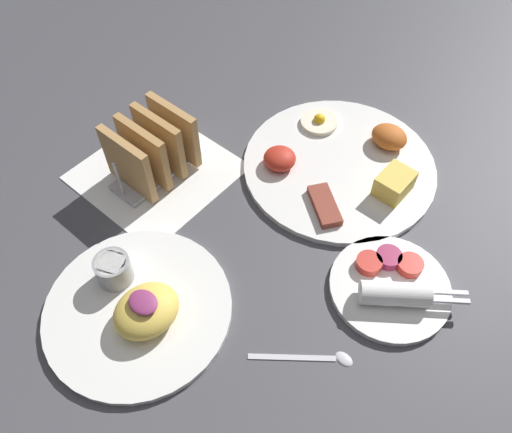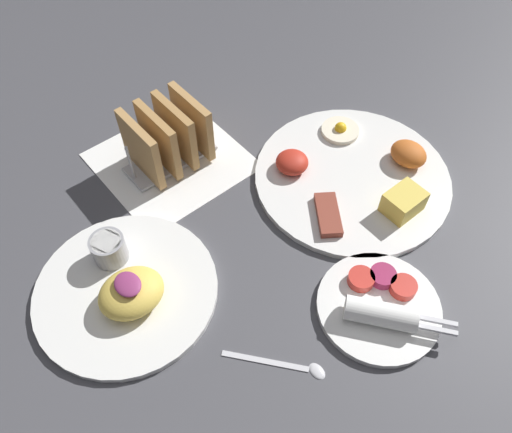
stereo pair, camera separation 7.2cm
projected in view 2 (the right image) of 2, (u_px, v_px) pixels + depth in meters
ground_plane at (257, 246)px, 0.72m from camera, size 3.00×3.00×0.00m
napkin_flat at (172, 160)px, 0.82m from camera, size 0.22×0.22×0.00m
plate_breakfast at (355, 175)px, 0.79m from camera, size 0.31×0.31×0.05m
plate_condiments at (380, 305)px, 0.65m from camera, size 0.18×0.16×0.04m
plate_foreground at (126, 286)px, 0.67m from camera, size 0.25×0.25×0.06m
toast_rack at (168, 138)px, 0.78m from camera, size 0.10×0.15×0.10m
teaspoon at (291, 365)px, 0.61m from camera, size 0.11×0.09×0.01m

